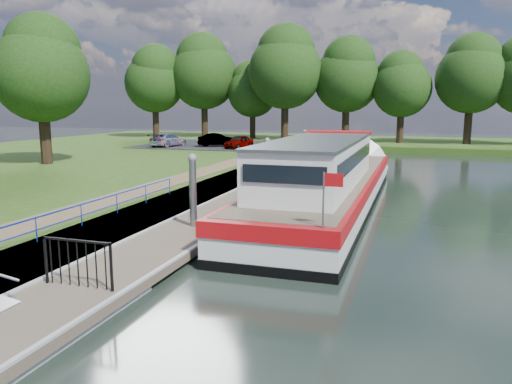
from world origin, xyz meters
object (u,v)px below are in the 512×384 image
(car_c, at_px, (168,140))
(barge, at_px, (330,182))
(car_b, at_px, (218,140))
(pontoon, at_px, (237,207))
(car_a, at_px, (239,142))

(car_c, bearing_deg, barge, 143.25)
(car_b, bearing_deg, barge, -167.56)
(pontoon, height_order, car_a, car_a)
(car_c, bearing_deg, pontoon, 133.47)
(barge, relative_size, car_b, 5.74)
(car_a, distance_m, car_b, 2.87)
(car_a, xyz_separation_m, car_b, (-2.56, 1.30, 0.03))
(car_c, bearing_deg, car_b, -154.47)
(car_b, distance_m, car_c, 4.61)
(barge, bearing_deg, car_b, 124.48)
(pontoon, bearing_deg, car_b, 114.21)
(barge, relative_size, car_a, 6.24)
(car_a, bearing_deg, barge, -46.50)
(barge, relative_size, car_c, 5.05)
(car_a, bearing_deg, car_c, -167.48)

